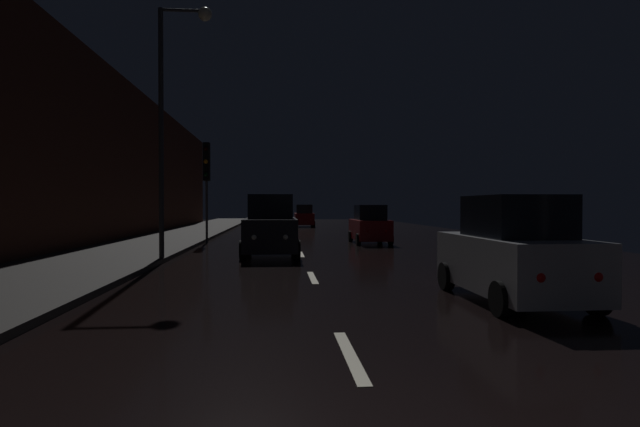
# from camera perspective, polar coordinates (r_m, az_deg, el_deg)

# --- Properties ---
(ground) EXTENTS (25.81, 84.00, 0.02)m
(ground) POSITION_cam_1_polar(r_m,az_deg,el_deg) (27.73, -2.89, -2.95)
(ground) COLOR black
(sidewalk_left) EXTENTS (4.40, 84.00, 0.15)m
(sidewalk_left) POSITION_cam_1_polar(r_m,az_deg,el_deg) (28.32, -16.59, -2.73)
(sidewalk_left) COLOR #33302D
(sidewalk_left) RESTS_ON ground
(building_facade_left) EXTENTS (0.80, 63.00, 8.60)m
(building_facade_left) POSITION_cam_1_polar(r_m,az_deg,el_deg) (25.71, -23.97, 6.29)
(building_facade_left) COLOR #472319
(building_facade_left) RESTS_ON ground
(lane_centerline) EXTENTS (0.16, 31.94, 0.01)m
(lane_centerline) POSITION_cam_1_polar(r_m,az_deg,el_deg) (21.87, -2.40, -3.93)
(lane_centerline) COLOR beige
(lane_centerline) RESTS_ON ground
(traffic_light_far_left) EXTENTS (0.33, 0.47, 4.97)m
(traffic_light_far_left) POSITION_cam_1_polar(r_m,az_deg,el_deg) (26.11, -12.51, 4.77)
(traffic_light_far_left) COLOR #38383A
(traffic_light_far_left) RESTS_ON ground
(streetlamp_overhead) EXTENTS (1.70, 0.44, 8.22)m
(streetlamp_overhead) POSITION_cam_1_polar(r_m,az_deg,el_deg) (17.48, -15.90, 12.42)
(streetlamp_overhead) COLOR #2D2D30
(streetlamp_overhead) RESTS_ON ground
(car_approaching_headlights) EXTENTS (2.05, 4.45, 2.24)m
(car_approaching_headlights) POSITION_cam_1_polar(r_m,az_deg,el_deg) (19.03, -5.51, -1.57)
(car_approaching_headlights) COLOR black
(car_approaching_headlights) RESTS_ON ground
(car_parked_right_near) EXTENTS (1.86, 4.02, 2.02)m
(car_parked_right_near) POSITION_cam_1_polar(r_m,az_deg,el_deg) (10.48, 20.64, -4.13)
(car_parked_right_near) COLOR #A5A8AD
(car_parked_right_near) RESTS_ON ground
(car_distant_taillights) EXTENTS (1.78, 3.86, 1.94)m
(car_distant_taillights) POSITION_cam_1_polar(r_m,az_deg,el_deg) (45.14, -1.80, -0.35)
(car_distant_taillights) COLOR maroon
(car_distant_taillights) RESTS_ON ground
(car_parked_right_far) EXTENTS (1.72, 3.72, 1.87)m
(car_parked_right_far) POSITION_cam_1_polar(r_m,az_deg,el_deg) (25.15, 5.55, -1.37)
(car_parked_right_far) COLOR maroon
(car_parked_right_far) RESTS_ON ground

